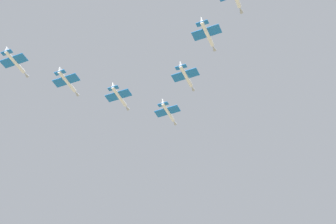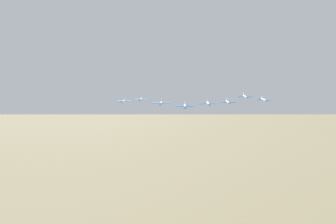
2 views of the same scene
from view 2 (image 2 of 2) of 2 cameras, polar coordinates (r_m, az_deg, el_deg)
jet_lead at (r=144.97m, az=3.18°, el=1.09°), size 12.33×9.26×2.55m
jet_port_inner at (r=159.34m, az=7.45°, el=1.57°), size 12.33×9.26×2.55m
jet_starboard_inner at (r=158.96m, az=-1.26°, el=1.69°), size 12.33×9.26×2.55m
jet_port_outer at (r=174.13m, az=11.02°, el=1.80°), size 12.33×9.26×2.55m
jet_starboard_outer at (r=173.35m, az=-4.99°, el=2.34°), size 12.33×9.26×2.55m
jet_center_rear at (r=188.15m, az=14.11°, el=2.78°), size 12.33×9.26×2.55m
jet_port_trail at (r=187.49m, az=-8.18°, el=2.01°), size 12.33×9.26×2.55m
jet_starboard_trail at (r=194.98m, az=17.34°, el=2.19°), size 12.33×9.26×2.55m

